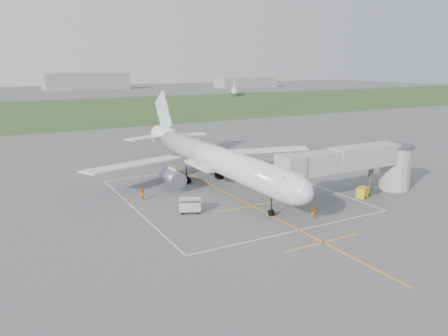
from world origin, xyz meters
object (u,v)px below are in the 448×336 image
ramp_worker_wing (143,194)px  ramp_worker_nose (313,213)px  baggage_cart (190,205)px  jet_bridge (360,163)px  gpu_unit (363,192)px  airliner (214,158)px

ramp_worker_wing → ramp_worker_nose: bearing=-169.7°
baggage_cart → ramp_worker_wing: baggage_cart is taller
jet_bridge → ramp_worker_nose: (-12.10, -4.58, -3.86)m
gpu_unit → baggage_cart: size_ratio=0.73×
jet_bridge → ramp_worker_nose: jet_bridge is taller
airliner → baggage_cart: airliner is taller
ramp_worker_nose → jet_bridge: bearing=31.2°
airliner → ramp_worker_wing: bearing=-174.9°
airliner → ramp_worker_wing: (-11.68, -1.05, -3.60)m
baggage_cart → airliner: bearing=72.3°
ramp_worker_wing → gpu_unit: bearing=-147.6°
jet_bridge → gpu_unit: jet_bridge is taller
airliner → jet_bridge: bearing=-42.2°
airliner → ramp_worker_nose: 19.50m
airliner → jet_bridge: (15.72, -14.25, 0.35)m
airliner → gpu_unit: bearing=-43.9°
jet_bridge → ramp_worker_wing: jet_bridge is taller
ramp_worker_nose → gpu_unit: bearing=27.4°
airliner → gpu_unit: (15.74, -15.12, -3.68)m
jet_bridge → airliner: bearing=137.8°
jet_bridge → gpu_unit: 4.12m
gpu_unit → ramp_worker_wing: ramp_worker_wing is taller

